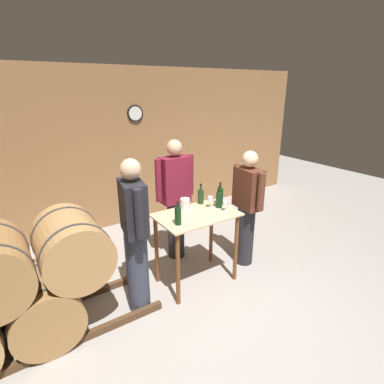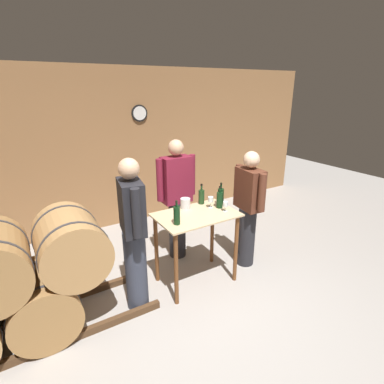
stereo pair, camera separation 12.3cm
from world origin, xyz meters
The scene contains 14 objects.
ground_plane centered at (0.00, 0.00, 0.00)m, with size 14.00×14.00×0.00m, color #9E9993.
back_wall centered at (0.00, 2.91, 1.35)m, with size 8.40×0.08×2.70m.
barrel_rack centered at (-1.73, 0.82, 0.59)m, with size 2.94×0.79×1.23m.
tasting_table centered at (0.20, 0.71, 0.72)m, with size 0.97×0.63×0.93m.
wine_bottle_far_left centered at (-0.13, 0.59, 1.04)m, with size 0.07×0.07×0.28m.
wine_bottle_left centered at (0.44, 0.96, 1.03)m, with size 0.08×0.08×0.27m.
wine_bottle_center centered at (0.55, 0.73, 1.04)m, with size 0.08×0.08×0.28m.
wine_bottle_right centered at (0.62, 0.80, 1.05)m, with size 0.08×0.08×0.30m.
wine_glass_near_left centered at (0.46, 0.78, 1.04)m, with size 0.07×0.07×0.14m.
wine_glass_near_center centered at (0.55, 0.59, 1.02)m, with size 0.06×0.06×0.13m.
ice_bucket centered at (0.18, 0.93, 1.00)m, with size 0.12×0.12×0.13m.
person_host centered at (-0.62, 0.65, 0.91)m, with size 0.29×0.58×1.73m.
person_visitor_with_scarf centered at (0.29, 1.37, 0.91)m, with size 0.59×0.24×1.72m.
person_visitor_bearded centered at (1.01, 0.69, 0.85)m, with size 0.25×0.59×1.61m.
Camera 2 is at (-1.57, -2.07, 2.38)m, focal length 28.00 mm.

